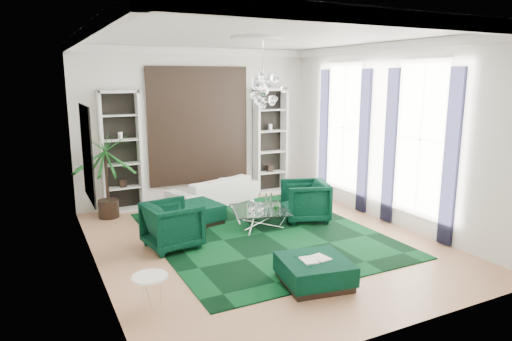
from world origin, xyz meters
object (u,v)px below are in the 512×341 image
coffee_table (260,218)px  ottoman_side (196,214)px  side_table (151,293)px  palm (106,164)px  armchair_left (172,225)px  sofa (213,191)px  armchair_right (305,201)px  ottoman_front (314,272)px

coffee_table → ottoman_side: (-1.12, 0.82, 0.02)m
ottoman_side → side_table: side_table is taller
palm → coffee_table: bearing=-37.6°
palm → ottoman_side: bearing=-38.5°
armchair_left → ottoman_side: armchair_left is taller
armchair_left → palm: size_ratio=0.39×
ottoman_side → side_table: 3.70m
armchair_left → sofa: bearing=-43.5°
armchair_right → palm: bearing=-99.9°
coffee_table → armchair_left: bearing=-170.4°
side_table → sofa: bearing=59.1°
armchair_right → ottoman_side: size_ratio=1.00×
palm → armchair_left: bearing=-72.9°
armchair_left → side_table: 2.30m
sofa → palm: 2.66m
sofa → ottoman_front: 4.88m
ottoman_front → palm: size_ratio=0.40×
ottoman_side → side_table: size_ratio=1.99×
armchair_right → ottoman_front: 3.18m
coffee_table → palm: (-2.72, 2.09, 1.03)m
sofa → armchair_right: size_ratio=2.39×
armchair_right → ottoman_front: armchair_right is taller
side_table → ottoman_front: bearing=-8.6°
armchair_right → palm: (-3.81, 2.15, 0.79)m
armchair_right → armchair_left: bearing=-65.3°
armchair_left → side_table: armchair_left is taller
armchair_left → ottoman_side: size_ratio=0.98×
sofa → ottoman_side: 1.56m
palm → armchair_right: bearing=-29.4°
ottoman_side → ottoman_front: ottoman_side is taller
armchair_right → ottoman_side: bearing=-92.1°
ottoman_side → coffee_table: bearing=-36.3°
armchair_left → ottoman_front: size_ratio=0.96×
ottoman_side → sofa: bearing=54.3°
side_table → palm: 4.63m
side_table → palm: size_ratio=0.20×
ottoman_side → palm: palm is taller
sofa → armchair_right: (1.30, -2.13, 0.10)m
coffee_table → palm: palm is taller
ottoman_front → palm: palm is taller
coffee_table → ottoman_front: 2.83m
ottoman_front → palm: 5.46m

